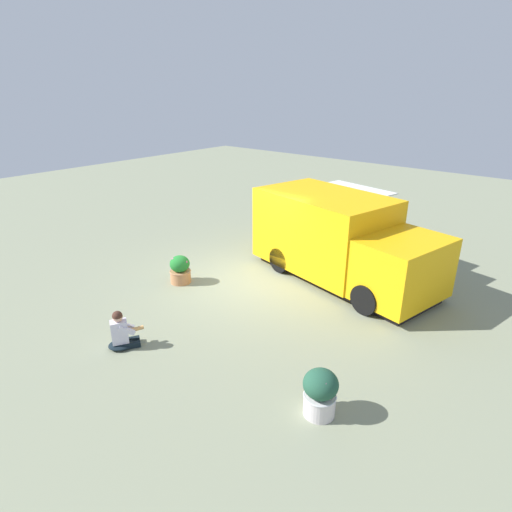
% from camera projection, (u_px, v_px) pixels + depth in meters
% --- Properties ---
extents(ground_plane, '(40.00, 40.00, 0.00)m').
position_uv_depth(ground_plane, '(242.00, 281.00, 11.74)').
color(ground_plane, gray).
extents(food_truck, '(3.72, 5.59, 2.28)m').
position_uv_depth(food_truck, '(340.00, 241.00, 11.57)').
color(food_truck, '#F4B10F').
rests_on(food_truck, ground_plane).
extents(person_customer, '(0.78, 0.65, 0.84)m').
position_uv_depth(person_customer, '(122.00, 333.00, 8.67)').
color(person_customer, black).
rests_on(person_customer, ground_plane).
extents(planter_flowering_near, '(0.58, 0.58, 0.78)m').
position_uv_depth(planter_flowering_near, '(180.00, 269.00, 11.52)').
color(planter_flowering_near, '#BC7D50').
rests_on(planter_flowering_near, ground_plane).
extents(planter_flowering_far, '(0.58, 0.58, 0.84)m').
position_uv_depth(planter_flowering_far, '(320.00, 392.00, 6.84)').
color(planter_flowering_far, silver).
rests_on(planter_flowering_far, ground_plane).
extents(planter_flowering_side, '(0.50, 0.50, 0.69)m').
position_uv_depth(planter_flowering_side, '(286.00, 225.00, 15.24)').
color(planter_flowering_side, '#9E958E').
rests_on(planter_flowering_side, ground_plane).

